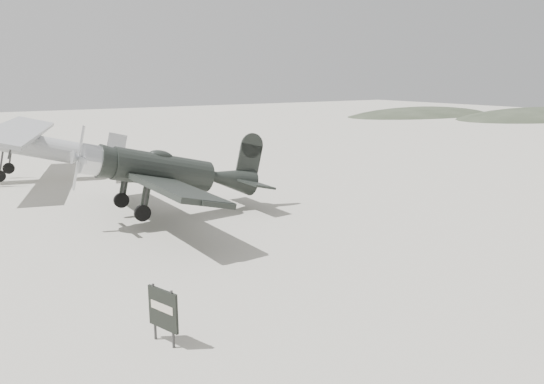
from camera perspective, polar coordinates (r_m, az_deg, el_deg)
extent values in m
plane|color=#ACA999|center=(19.07, 6.27, -5.00)|extent=(160.00, 160.00, 0.00)
ellipsoid|color=#2E3728|center=(83.22, 26.72, 7.20)|extent=(36.00, 18.00, 6.00)
ellipsoid|color=#2E3728|center=(82.13, 15.84, 7.99)|extent=(32.00, 16.00, 5.20)
cylinder|color=black|center=(21.52, -11.69, 2.19)|extent=(4.03, 1.31, 1.28)
cone|color=black|center=(22.78, -4.64, 3.08)|extent=(2.38, 1.20, 1.19)
cylinder|color=silver|center=(20.68, -18.88, 1.36)|extent=(0.83, 1.14, 1.13)
cone|color=silver|center=(20.55, -20.35, 1.19)|extent=(0.32, 0.51, 0.51)
cube|color=silver|center=(20.57, -20.18, 1.21)|extent=(0.06, 0.16, 2.38)
ellipsoid|color=black|center=(21.37, -12.22, 3.63)|extent=(1.01, 0.63, 0.42)
cube|color=black|center=(21.36, -13.25, 1.16)|extent=(1.99, 10.98, 0.20)
cube|color=black|center=(23.13, -3.05, 3.36)|extent=(1.03, 3.85, 0.09)
cube|color=black|center=(23.09, -2.78, 5.29)|extent=(1.10, 0.10, 1.65)
cylinder|color=black|center=(20.39, -12.83, -2.97)|extent=(0.62, 0.15, 0.62)
cylinder|color=black|center=(22.65, -15.05, -1.55)|extent=(0.62, 0.15, 0.62)
cylinder|color=#333333|center=(20.24, -12.91, -1.30)|extent=(0.10, 0.10, 1.28)
cylinder|color=#333333|center=(22.51, -15.13, -0.04)|extent=(0.10, 0.10, 1.28)
cylinder|color=black|center=(23.31, -2.55, 2.34)|extent=(0.20, 0.07, 0.20)
cylinder|color=#9D9FA2|center=(31.83, -24.89, 4.66)|extent=(5.94, 2.92, 1.24)
cone|color=#9D9FA2|center=(31.43, -17.79, 5.13)|extent=(2.27, 1.68, 1.12)
cube|color=#9D9FA2|center=(31.83, -25.80, 5.84)|extent=(5.72, 12.43, 0.20)
cube|color=#9D9FA2|center=(31.41, -16.77, 5.30)|extent=(2.10, 3.95, 0.09)
cube|color=#9D9FA2|center=(31.33, -16.64, 6.63)|extent=(0.99, 0.39, 1.46)
cylinder|color=black|center=(31.03, -26.58, 1.12)|extent=(0.65, 0.34, 0.63)
cylinder|color=black|center=(33.42, -25.82, 1.92)|extent=(0.65, 0.34, 0.63)
cylinder|color=#333333|center=(30.92, -26.70, 2.28)|extent=(0.13, 0.13, 1.35)
cylinder|color=#333333|center=(33.32, -25.92, 3.00)|extent=(0.13, 0.13, 1.35)
cylinder|color=black|center=(31.46, -16.31, 4.61)|extent=(0.22, 0.14, 0.20)
cylinder|color=#333333|center=(11.69, -10.64, -13.33)|extent=(0.08, 0.08, 1.30)
cylinder|color=#333333|center=(12.12, -12.53, -12.47)|extent=(0.08, 0.08, 1.30)
cube|color=black|center=(11.84, -11.64, -12.24)|extent=(0.34, 0.87, 0.90)
cube|color=beige|center=(11.80, -11.78, -12.07)|extent=(0.23, 0.67, 0.18)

